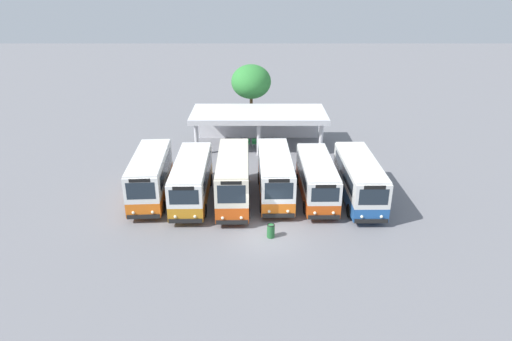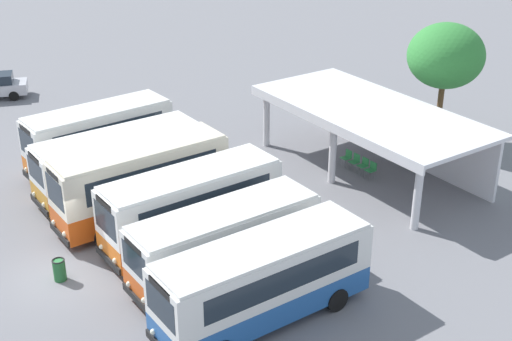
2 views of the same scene
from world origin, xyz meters
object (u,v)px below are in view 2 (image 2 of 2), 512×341
Objects in this scene: waiting_chair_second_from_end at (355,160)px; city_bus_fifth_blue at (225,240)px; city_bus_second_in_row at (119,160)px; waiting_chair_middle_seat at (364,164)px; city_bus_fourth_amber at (192,204)px; waiting_chair_end_by_column at (347,156)px; litter_bin_apron at (59,270)px; waiting_chair_fourth_seat at (372,169)px; city_bus_nearest_orange at (99,136)px; city_bus_far_end_green at (263,278)px; city_bus_middle_cream at (141,180)px.

city_bus_fifth_blue is at bearing -67.07° from waiting_chair_second_from_end.
waiting_chair_middle_seat is at bearing 65.47° from city_bus_second_in_row.
city_bus_fourth_amber is 9.01× the size of waiting_chair_middle_seat.
city_bus_fourth_amber is at bearing -78.32° from waiting_chair_end_by_column.
litter_bin_apron is at bearing -122.83° from city_bus_fifth_blue.
city_bus_fourth_amber reaches higher than city_bus_second_in_row.
waiting_chair_fourth_seat is at bearing 89.52° from litter_bin_apron.
city_bus_fourth_amber reaches higher than waiting_chair_second_from_end.
city_bus_fourth_amber is at bearing -84.88° from waiting_chair_middle_seat.
city_bus_nearest_orange reaches higher than city_bus_fifth_blue.
city_bus_far_end_green is (2.97, -0.30, 0.08)m from city_bus_fifth_blue.
city_bus_fourth_amber is at bearing -88.20° from waiting_chair_fourth_seat.
waiting_chair_end_by_column and waiting_chair_middle_seat have the same top height.
city_bus_far_end_green is at bearing 38.09° from litter_bin_apron.
waiting_chair_end_by_column is 1.83m from waiting_chair_fourth_seat.
waiting_chair_second_from_end is (4.40, 10.94, -1.17)m from city_bus_second_in_row.
waiting_chair_end_by_column is (-8.10, 10.98, -1.21)m from city_bus_far_end_green.
city_bus_fifth_blue is at bearing 57.17° from litter_bin_apron.
city_bus_fourth_amber reaches higher than litter_bin_apron.
litter_bin_apron is at bearing -86.13° from waiting_chair_second_from_end.
city_bus_far_end_green is at bearing -60.27° from waiting_chair_fourth_seat.
litter_bin_apron is at bearing -83.97° from waiting_chair_end_by_column.
city_bus_fourth_amber is 9.01× the size of waiting_chair_end_by_column.
waiting_chair_end_by_column is 1.00× the size of waiting_chair_middle_seat.
city_bus_second_in_row is 11.64m from waiting_chair_end_by_column.
city_bus_far_end_green is 9.33× the size of waiting_chair_fourth_seat.
city_bus_far_end_green is 9.33× the size of waiting_chair_second_from_end.
city_bus_fifth_blue is at bearing 0.04° from city_bus_nearest_orange.
city_bus_fourth_amber is 9.01× the size of waiting_chair_fourth_seat.
city_bus_far_end_green is 9.33× the size of waiting_chair_end_by_column.
city_bus_nearest_orange is 8.79× the size of waiting_chair_fourth_seat.
waiting_chair_fourth_seat is (0.61, -0.03, 0.00)m from waiting_chair_middle_seat.
waiting_chair_middle_seat is (2.04, 11.27, -1.40)m from city_bus_middle_cream.
waiting_chair_middle_seat is (-3.91, 10.72, -1.12)m from city_bus_fifth_blue.
city_bus_nearest_orange reaches higher than waiting_chair_middle_seat.
city_bus_nearest_orange is 8.79× the size of waiting_chair_second_from_end.
city_bus_middle_cream is 8.93m from city_bus_far_end_green.
city_bus_second_in_row reaches higher than waiting_chair_middle_seat.
waiting_chair_middle_seat and waiting_chair_fourth_seat have the same top height.
waiting_chair_second_from_end is 1.00× the size of waiting_chair_middle_seat.
city_bus_nearest_orange is at bearing -128.78° from waiting_chair_fourth_seat.
city_bus_second_in_row is 1.01× the size of city_bus_far_end_green.
waiting_chair_end_by_column is 16.09m from litter_bin_apron.
waiting_chair_second_from_end is at bearing 0.66° from waiting_chair_end_by_column.
waiting_chair_fourth_seat is at bearing 62.83° from city_bus_second_in_row.
waiting_chair_fourth_seat is at bearing 107.17° from city_bus_fifth_blue.
city_bus_second_in_row is 9.41× the size of waiting_chair_middle_seat.
waiting_chair_second_from_end is at bearing 112.93° from city_bus_fifth_blue.
city_bus_middle_cream is 11.34m from waiting_chair_end_by_column.
city_bus_middle_cream is 9.12× the size of waiting_chair_end_by_column.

